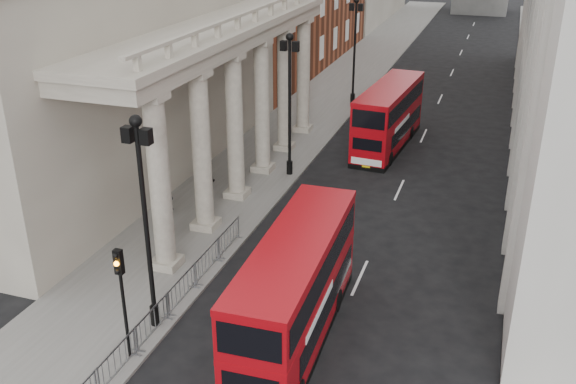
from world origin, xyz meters
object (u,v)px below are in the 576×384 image
(traffic_light, at_px, (121,284))
(pedestrian_b, at_px, (206,167))
(bus_near, at_px, (296,288))
(pedestrian_a, at_px, (167,203))
(lamp_post_south, at_px, (145,211))
(pedestrian_c, at_px, (236,166))
(bus_far, at_px, (389,115))
(lamp_post_mid, at_px, (290,96))
(lamp_post_north, at_px, (355,44))

(traffic_light, distance_m, pedestrian_b, 16.07)
(bus_near, bearing_deg, pedestrian_b, 125.75)
(pedestrian_a, bearing_deg, traffic_light, -80.19)
(traffic_light, bearing_deg, pedestrian_a, 111.35)
(lamp_post_south, height_order, pedestrian_a, lamp_post_south)
(bus_near, height_order, pedestrian_c, bus_near)
(lamp_post_south, distance_m, bus_far, 23.56)
(lamp_post_mid, bearing_deg, pedestrian_a, -116.40)
(pedestrian_a, height_order, pedestrian_c, same)
(bus_far, relative_size, pedestrian_a, 5.41)
(pedestrian_a, distance_m, pedestrian_c, 5.97)
(traffic_light, bearing_deg, pedestrian_b, 105.50)
(lamp_post_north, xyz_separation_m, pedestrian_c, (-2.57, -18.01, -3.89))
(pedestrian_c, bearing_deg, bus_near, -30.79)
(lamp_post_north, xyz_separation_m, bus_far, (4.56, -9.04, -2.74))
(lamp_post_north, xyz_separation_m, bus_near, (5.28, -30.96, -2.75))
(lamp_post_south, distance_m, lamp_post_mid, 16.00)
(lamp_post_mid, distance_m, bus_far, 8.75)
(bus_far, bearing_deg, pedestrian_a, -115.15)
(traffic_light, distance_m, pedestrian_c, 16.37)
(lamp_post_south, xyz_separation_m, pedestrian_a, (-3.88, 8.18, -3.89))
(lamp_post_south, relative_size, lamp_post_mid, 1.00)
(lamp_post_mid, xyz_separation_m, pedestrian_c, (-2.57, -2.01, -3.89))
(lamp_post_south, xyz_separation_m, lamp_post_north, (0.00, 32.00, 0.00))
(traffic_light, xyz_separation_m, pedestrian_c, (-2.67, 16.01, -2.08))
(bus_near, distance_m, pedestrian_b, 15.54)
(lamp_post_north, relative_size, pedestrian_b, 4.51)
(lamp_post_north, relative_size, bus_far, 0.85)
(lamp_post_south, height_order, traffic_light, lamp_post_south)
(lamp_post_north, height_order, bus_near, lamp_post_north)
(traffic_light, xyz_separation_m, bus_far, (4.46, 24.98, -0.94))
(bus_far, bearing_deg, lamp_post_north, 121.31)
(pedestrian_a, bearing_deg, lamp_post_south, -76.12)
(bus_near, relative_size, pedestrian_c, 5.35)
(lamp_post_south, xyz_separation_m, traffic_light, (0.10, -2.02, -1.80))
(lamp_post_north, bearing_deg, lamp_post_south, -90.00)
(pedestrian_a, bearing_deg, bus_near, -49.45)
(lamp_post_north, bearing_deg, pedestrian_a, -99.26)
(lamp_post_south, xyz_separation_m, bus_far, (4.56, 22.96, -2.74))
(lamp_post_south, relative_size, pedestrian_c, 4.61)
(bus_far, distance_m, pedestrian_b, 13.03)
(lamp_post_mid, bearing_deg, pedestrian_b, -147.36)
(traffic_light, relative_size, pedestrian_c, 2.38)
(lamp_post_north, distance_m, pedestrian_a, 24.45)
(lamp_post_north, distance_m, bus_near, 31.53)
(lamp_post_mid, height_order, pedestrian_b, lamp_post_mid)
(bus_near, bearing_deg, traffic_light, -151.18)
(pedestrian_a, height_order, pedestrian_b, pedestrian_b)
(traffic_light, bearing_deg, pedestrian_c, 99.47)
(pedestrian_b, bearing_deg, bus_far, -163.91)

